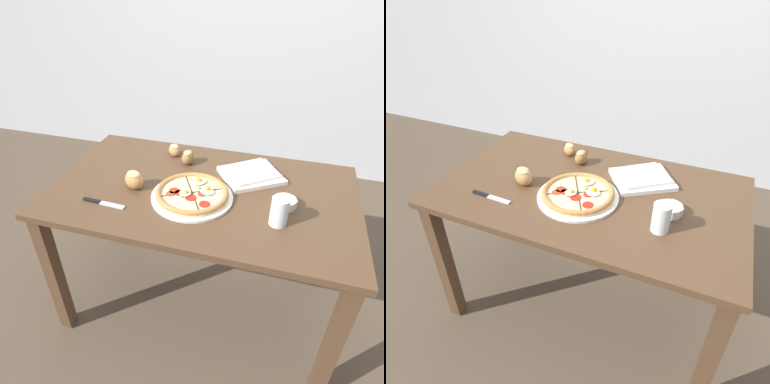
# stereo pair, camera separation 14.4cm
# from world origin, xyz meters

# --- Properties ---
(ground_plane) EXTENTS (12.00, 12.00, 0.00)m
(ground_plane) POSITION_xyz_m (0.00, 0.00, 0.00)
(ground_plane) COLOR brown
(wall_back) EXTENTS (10.00, 0.06, 2.60)m
(wall_back) POSITION_xyz_m (0.00, 1.68, 1.30)
(wall_back) COLOR #B2B7BC
(wall_back) RESTS_ON ground_plane
(dining_table) EXTENTS (1.34, 0.79, 0.75)m
(dining_table) POSITION_xyz_m (0.00, 0.00, 0.64)
(dining_table) COLOR #513823
(dining_table) RESTS_ON ground_plane
(pizza) EXTENTS (0.35, 0.35, 0.05)m
(pizza) POSITION_xyz_m (-0.02, -0.08, 0.77)
(pizza) COLOR white
(pizza) RESTS_ON dining_table
(ramekin_bowl) EXTENTS (0.10, 0.10, 0.04)m
(ramekin_bowl) POSITION_xyz_m (0.36, -0.03, 0.77)
(ramekin_bowl) COLOR silver
(ramekin_bowl) RESTS_ON dining_table
(napkin_folded) EXTENTS (0.34, 0.33, 0.04)m
(napkin_folded) POSITION_xyz_m (0.19, 0.16, 0.77)
(napkin_folded) COLOR white
(napkin_folded) RESTS_ON dining_table
(bread_piece_near) EXTENTS (0.06, 0.08, 0.07)m
(bread_piece_near) POSITION_xyz_m (-0.13, 0.20, 0.79)
(bread_piece_near) COLOR olive
(bread_piece_near) RESTS_ON dining_table
(bread_piece_mid) EXTENTS (0.11, 0.10, 0.08)m
(bread_piece_mid) POSITION_xyz_m (-0.29, -0.08, 0.79)
(bread_piece_mid) COLOR #B27F47
(bread_piece_mid) RESTS_ON dining_table
(bread_piece_far) EXTENTS (0.09, 0.08, 0.06)m
(bread_piece_far) POSITION_xyz_m (-0.22, 0.26, 0.78)
(bread_piece_far) COLOR #B27F47
(bread_piece_far) RESTS_ON dining_table
(knife_main) EXTENTS (0.19, 0.03, 0.01)m
(knife_main) POSITION_xyz_m (-0.37, -0.23, 0.75)
(knife_main) COLOR silver
(knife_main) RESTS_ON dining_table
(water_glass) EXTENTS (0.07, 0.07, 0.12)m
(water_glass) POSITION_xyz_m (0.34, -0.15, 0.80)
(water_glass) COLOR white
(water_glass) RESTS_ON dining_table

